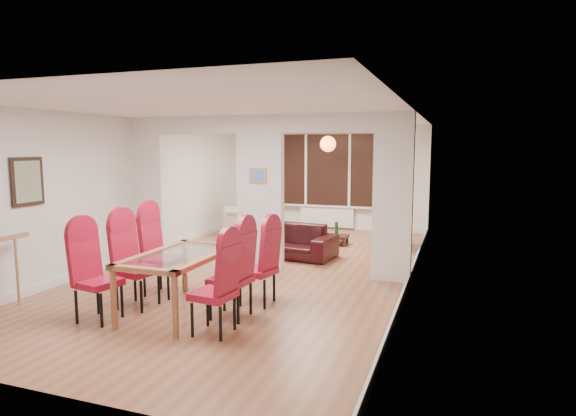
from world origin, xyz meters
The scene contains 23 objects.
floor centered at (0.00, 0.00, 0.00)m, with size 5.00×9.00×0.01m, color #9A5E3E.
room_walls centered at (0.00, 0.00, 1.30)m, with size 5.00×9.00×2.60m, color silver, non-canonical shape.
divider_wall centered at (0.00, 0.00, 1.30)m, with size 5.00×0.18×2.60m, color white.
bay_window_blinds centered at (0.00, 4.44, 1.50)m, with size 3.00×0.08×1.80m, color black.
radiator centered at (0.00, 4.40, 0.30)m, with size 1.40×0.08×0.50m, color white.
pendant_light centered at (0.30, 3.30, 2.15)m, with size 0.36×0.36×0.36m, color orange.
wall_poster centered at (-2.47, -2.40, 1.60)m, with size 0.04×0.52×0.67m, color gray.
pillar_photo centered at (0.00, -0.10, 1.60)m, with size 0.30×0.03×0.25m, color #4C8CD8.
dining_table centered at (-0.10, -2.36, 0.38)m, with size 0.91×1.61×0.76m, color #955837, non-canonical shape.
dining_chair_la centered at (-0.87, -2.94, 0.55)m, with size 0.44×0.44×1.10m, color maroon, non-canonical shape.
dining_chair_lb centered at (-0.74, -2.37, 0.57)m, with size 0.45×0.45×1.13m, color maroon, non-canonical shape.
dining_chair_lc centered at (-0.73, -1.79, 0.58)m, with size 0.46×0.46×1.16m, color maroon, non-canonical shape.
dining_chair_ra centered at (0.62, -2.85, 0.53)m, with size 0.43×0.43×1.06m, color maroon, non-canonical shape.
dining_chair_rb centered at (0.57, -2.32, 0.56)m, with size 0.45×0.45×1.11m, color maroon, non-canonical shape.
dining_chair_rc centered at (0.68, -1.73, 0.53)m, with size 0.42×0.42×1.06m, color maroon, non-canonical shape.
sofa centered at (-0.05, 1.09, 0.31)m, with size 2.12×0.83×0.62m, color black.
armchair centered at (-1.40, 2.23, 0.37)m, with size 0.82×0.80×0.75m, color beige.
person centered at (-1.26, 2.72, 0.93)m, with size 0.45×0.68×1.87m, color black.
television centered at (2.00, 2.49, 0.29)m, with size 0.13×1.01×0.58m, color black.
coffee_table centered at (0.53, 2.45, 0.10)m, with size 0.89×0.44×0.20m, color black, non-canonical shape.
bottle centered at (0.72, 2.50, 0.35)m, with size 0.07×0.07×0.29m, color #143F19.
bowl centered at (0.37, 2.54, 0.23)m, with size 0.23×0.23×0.06m, color black.
shoes centered at (-0.10, -0.38, 0.05)m, with size 0.25×0.27×0.10m, color black, non-canonical shape.
Camera 1 is at (3.12, -7.44, 2.06)m, focal length 30.00 mm.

